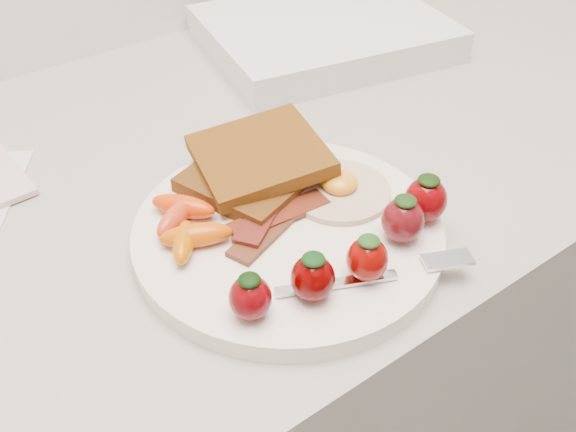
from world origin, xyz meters
TOP-DOWN VIEW (x-y plane):
  - counter at (0.00, 1.70)m, footprint 2.00×0.60m
  - plate at (0.01, 1.55)m, footprint 0.27×0.27m
  - toast_lower at (0.02, 1.62)m, footprint 0.13×0.13m
  - toast_upper at (0.03, 1.63)m, footprint 0.14×0.14m
  - fried_egg at (0.07, 1.56)m, footprint 0.11×0.11m
  - bacon_strips at (-0.00, 1.56)m, footprint 0.11×0.08m
  - baby_carrots at (-0.07, 1.59)m, footprint 0.07×0.10m
  - strawberries at (0.03, 1.48)m, footprint 0.22×0.06m
  - fork at (0.04, 1.46)m, footprint 0.16×0.07m
  - appliance at (0.28, 1.84)m, footprint 0.34×0.30m

SIDE VIEW (x-z plane):
  - counter at x=0.00m, z-range 0.00..0.90m
  - plate at x=0.01m, z-range 0.90..0.92m
  - appliance at x=0.28m, z-range 0.90..0.94m
  - fork at x=0.04m, z-range 0.92..0.92m
  - bacon_strips at x=0.00m, z-range 0.92..0.93m
  - fried_egg at x=0.07m, z-range 0.91..0.93m
  - toast_lower at x=0.02m, z-range 0.92..0.93m
  - baby_carrots at x=-0.07m, z-range 0.92..0.94m
  - strawberries at x=0.03m, z-range 0.92..0.96m
  - toast_upper at x=0.03m, z-range 0.93..0.95m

